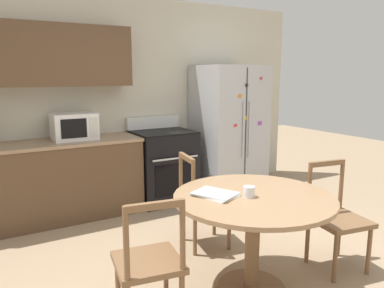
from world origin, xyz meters
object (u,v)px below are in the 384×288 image
dining_chair_far (203,202)px  dining_chair_right (337,219)px  oven_range (163,165)px  candle_glass (249,192)px  dining_chair_left (149,264)px  microwave (74,126)px  refrigerator (228,129)px

dining_chair_far → dining_chair_right: bearing=49.2°
oven_range → candle_glass: size_ratio=12.87×
dining_chair_left → dining_chair_right: bearing=6.0°
oven_range → dining_chair_right: (0.50, -2.31, -0.03)m
dining_chair_right → dining_chair_left: (-1.68, 0.10, 0.00)m
oven_range → dining_chair_far: (-0.26, -1.39, -0.03)m
dining_chair_far → candle_glass: dining_chair_far is taller
oven_range → dining_chair_left: oven_range is taller
oven_range → dining_chair_right: oven_range is taller
candle_glass → dining_chair_far: bearing=81.2°
dining_chair_left → microwave: bearing=97.0°
dining_chair_left → candle_glass: size_ratio=10.75×
refrigerator → oven_range: (-0.99, 0.07, -0.41)m
candle_glass → dining_chair_right: bearing=-5.0°
dining_chair_right → dining_chair_left: 1.68m
dining_chair_far → dining_chair_left: (-0.92, -0.83, 0.00)m
refrigerator → candle_glass: refrigerator is taller
refrigerator → dining_chair_far: refrigerator is taller
refrigerator → microwave: bearing=176.6°
dining_chair_right → refrigerator: bearing=-92.6°
refrigerator → dining_chair_left: bearing=-135.2°
microwave → dining_chair_far: bearing=-60.1°
microwave → dining_chair_right: 2.92m
dining_chair_left → dining_chair_far: bearing=51.2°
refrigerator → oven_range: size_ratio=1.62×
dining_chair_left → candle_glass: (0.79, -0.02, 0.35)m
refrigerator → oven_range: bearing=176.1°
microwave → candle_glass: size_ratio=5.70×
refrigerator → dining_chair_right: size_ratio=1.95×
refrigerator → dining_chair_right: 2.34m
refrigerator → dining_chair_far: 1.87m
oven_range → microwave: (-1.09, 0.06, 0.58)m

